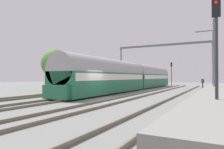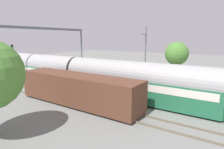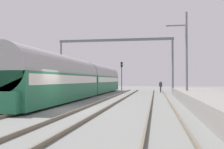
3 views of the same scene
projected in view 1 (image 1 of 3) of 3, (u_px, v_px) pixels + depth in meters
ground at (102, 98)px, 17.83m from camera, size 120.00×120.00×0.00m
track_far_west at (49, 95)px, 20.75m from camera, size 1.52×60.00×0.16m
track_west at (82, 96)px, 18.80m from camera, size 1.52×60.00×0.16m
track_east at (123, 99)px, 16.86m from camera, size 1.52×60.00×0.16m
track_far_east at (175, 102)px, 14.91m from camera, size 1.52×60.00×0.16m
passenger_train at (134, 76)px, 30.24m from camera, size 2.93×32.85×3.82m
freight_car at (95, 80)px, 28.46m from camera, size 2.80×13.00×2.70m
person_crossing at (203, 82)px, 35.20m from camera, size 0.46×0.45×1.73m
railway_signal_near at (216, 41)px, 8.94m from camera, size 0.36×0.30×5.44m
railway_signal_far at (171, 71)px, 44.72m from camera, size 0.36×0.30×5.09m
catenary_gantry at (162, 55)px, 36.80m from camera, size 16.89×0.28×7.86m
catenary_pole_east_mid at (213, 55)px, 21.34m from camera, size 1.90×0.20×8.00m
tree_west_background at (55, 63)px, 32.21m from camera, size 4.44×4.44×6.31m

